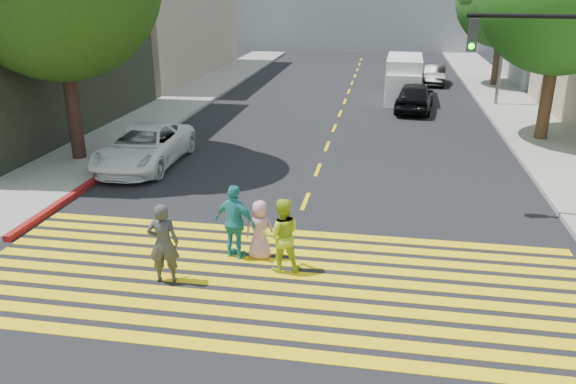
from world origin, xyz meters
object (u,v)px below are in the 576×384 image
(pedestrian_extra, at_px, (235,222))
(dark_car_parked, at_px, (434,75))
(pedestrian_man, at_px, (163,243))
(white_van, at_px, (403,80))
(pedestrian_child, at_px, (260,230))
(dark_car_near, at_px, (415,96))
(white_sedan, at_px, (144,146))
(traffic_signal, at_px, (576,86))
(pedestrian_woman, at_px, (282,235))
(silver_car, at_px, (409,67))

(pedestrian_extra, xyz_separation_m, dark_car_parked, (6.21, 25.28, -0.29))
(pedestrian_man, bearing_deg, white_van, -116.71)
(pedestrian_man, relative_size, white_van, 0.36)
(pedestrian_child, bearing_deg, dark_car_near, -102.28)
(pedestrian_child, distance_m, white_van, 20.03)
(pedestrian_extra, distance_m, white_sedan, 7.98)
(pedestrian_man, xyz_separation_m, traffic_signal, (8.99, 4.69, 2.77))
(traffic_signal, bearing_deg, pedestrian_extra, -149.58)
(dark_car_parked, distance_m, traffic_signal, 22.19)
(pedestrian_man, height_order, white_sedan, pedestrian_man)
(pedestrian_woman, distance_m, dark_car_parked, 26.21)
(dark_car_near, height_order, dark_car_parked, dark_car_near)
(silver_car, bearing_deg, white_sedan, 69.46)
(pedestrian_man, relative_size, pedestrian_woman, 1.04)
(pedestrian_man, distance_m, pedestrian_child, 2.27)
(white_sedan, relative_size, dark_car_parked, 1.36)
(silver_car, bearing_deg, pedestrian_extra, 83.83)
(pedestrian_child, bearing_deg, white_van, -98.97)
(white_sedan, xyz_separation_m, dark_car_near, (9.60, 10.75, 0.04))
(silver_car, bearing_deg, pedestrian_woman, 86.28)
(dark_car_parked, relative_size, white_van, 0.75)
(white_sedan, bearing_deg, pedestrian_woman, -48.33)
(pedestrian_man, bearing_deg, traffic_signal, -164.93)
(pedestrian_woman, height_order, white_sedan, pedestrian_woman)
(white_sedan, distance_m, traffic_signal, 13.38)
(pedestrian_extra, bearing_deg, pedestrian_child, -154.24)
(pedestrian_extra, xyz_separation_m, traffic_signal, (7.79, 3.35, 2.77))
(pedestrian_child, xyz_separation_m, dark_car_near, (4.11, 16.94, 0.03))
(pedestrian_child, height_order, silver_car, pedestrian_child)
(pedestrian_woman, bearing_deg, pedestrian_extra, -35.37)
(white_van, xyz_separation_m, traffic_signal, (3.64, -16.43, 2.57))
(pedestrian_extra, relative_size, white_sedan, 0.36)
(white_sedan, height_order, dark_car_near, dark_car_near)
(pedestrian_child, xyz_separation_m, white_sedan, (-5.49, 6.19, -0.01))
(pedestrian_woman, height_order, silver_car, pedestrian_woman)
(pedestrian_extra, relative_size, traffic_signal, 0.31)
(pedestrian_extra, xyz_separation_m, dark_car_near, (4.67, 17.02, -0.16))
(pedestrian_extra, bearing_deg, traffic_signal, -139.14)
(pedestrian_man, relative_size, traffic_signal, 0.32)
(dark_car_near, bearing_deg, silver_car, -83.48)
(pedestrian_man, relative_size, pedestrian_child, 1.26)
(dark_car_near, bearing_deg, white_sedan, 54.85)
(dark_car_parked, bearing_deg, white_sedan, -116.27)
(white_sedan, xyz_separation_m, white_van, (9.08, 13.51, 0.40))
(white_sedan, bearing_deg, pedestrian_man, -64.48)
(pedestrian_man, distance_m, silver_car, 29.92)
(pedestrian_child, bearing_deg, traffic_signal, -154.28)
(pedestrian_man, xyz_separation_m, dark_car_near, (5.87, 18.36, -0.16))
(white_sedan, height_order, dark_car_parked, white_sedan)
(pedestrian_child, height_order, white_van, white_van)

